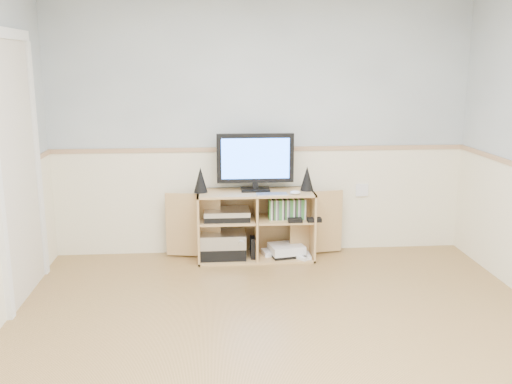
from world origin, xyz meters
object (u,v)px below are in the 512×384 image
media_cabinet (255,223)px  game_consoles (285,250)px  keyboard (272,194)px  monitor (255,160)px

media_cabinet → game_consoles: media_cabinet is taller
media_cabinet → keyboard: 0.40m
monitor → keyboard: (0.14, -0.19, -0.29)m
keyboard → monitor: bearing=122.9°
media_cabinet → game_consoles: (0.28, -0.06, -0.26)m
monitor → keyboard: size_ratio=2.53×
keyboard → game_consoles: bearing=38.0°
keyboard → game_consoles: keyboard is taller
monitor → game_consoles: 0.92m
monitor → keyboard: monitor is taller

